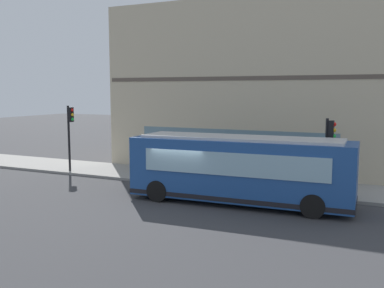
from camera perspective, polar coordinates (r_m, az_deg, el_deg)
ground at (r=20.67m, az=-0.93°, el=-7.35°), size 120.00×120.00×0.00m
sidewalk_curb at (r=24.79m, az=3.72°, el=-4.77°), size 4.04×40.00×0.15m
building_corner at (r=30.76m, az=8.42°, el=7.25°), size 9.71×17.60×10.63m
city_bus_nearside at (r=19.90m, az=6.21°, el=-3.37°), size 2.93×10.13×3.07m
traffic_light_near_corner at (r=21.53m, az=17.51°, el=0.26°), size 0.32×0.49×3.68m
traffic_light_down_block at (r=27.93m, az=-15.65°, el=2.33°), size 0.32×0.49×4.07m
fire_hydrant at (r=23.78m, az=5.84°, el=-4.22°), size 0.35×0.35×0.74m
pedestrian_walking_along_curb at (r=23.34m, az=10.27°, el=-2.92°), size 0.32×0.32×1.73m
pedestrian_by_light_pole at (r=26.00m, az=3.46°, el=-2.00°), size 0.32×0.32×1.61m
newspaper_vending_box at (r=23.52m, az=12.88°, el=-4.26°), size 0.44×0.42×0.90m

